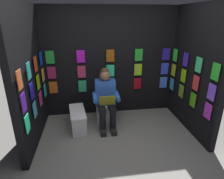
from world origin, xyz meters
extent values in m
plane|color=gray|center=(0.00, 0.00, 0.00)|extent=(30.00, 30.00, 0.00)
cube|color=black|center=(0.00, -1.74, 1.17)|extent=(2.95, 0.10, 2.35)
cube|color=#C35518|center=(1.24, -1.66, 0.69)|extent=(0.17, 0.01, 0.26)
cube|color=#239F62|center=(0.62, -1.66, 0.69)|extent=(0.17, 0.01, 0.26)
cube|color=#BF310A|center=(0.00, -1.66, 0.69)|extent=(0.17, 0.01, 0.26)
cube|color=#A50B17|center=(-0.62, -1.66, 0.69)|extent=(0.17, 0.01, 0.26)
cube|color=#4877EC|center=(-1.24, -1.66, 0.69)|extent=(0.17, 0.01, 0.26)
cube|color=#911C4F|center=(1.24, -1.66, 1.01)|extent=(0.17, 0.01, 0.26)
cube|color=#B62C59|center=(0.62, -1.66, 1.01)|extent=(0.17, 0.01, 0.26)
cube|color=#2BE598|center=(0.00, -1.66, 1.01)|extent=(0.17, 0.01, 0.26)
cube|color=#9CD422|center=(-0.62, -1.66, 1.01)|extent=(0.17, 0.01, 0.26)
cube|color=#3645ED|center=(-1.24, -1.66, 1.01)|extent=(0.17, 0.01, 0.26)
cube|color=#20912E|center=(1.24, -1.66, 1.34)|extent=(0.17, 0.01, 0.26)
cube|color=#B713C9|center=(0.62, -1.66, 1.34)|extent=(0.17, 0.01, 0.26)
cube|color=#8E490A|center=(0.00, -1.66, 1.34)|extent=(0.17, 0.01, 0.26)
cube|color=green|center=(-0.62, -1.66, 1.34)|extent=(0.17, 0.01, 0.26)
cube|color=#2F1BA6|center=(-1.24, -1.66, 1.34)|extent=(0.17, 0.01, 0.26)
cube|color=black|center=(-1.48, -0.85, 1.17)|extent=(0.10, 1.69, 2.35)
cube|color=#4094D6|center=(-1.39, -1.52, 0.69)|extent=(0.01, 0.17, 0.26)
cube|color=olive|center=(-1.39, -1.07, 0.69)|extent=(0.01, 0.17, 0.26)
cube|color=#4AA616|center=(-1.39, -0.62, 0.69)|extent=(0.01, 0.17, 0.26)
cube|color=purple|center=(-1.39, -0.17, 0.69)|extent=(0.01, 0.17, 0.26)
cube|color=#B5D01B|center=(-1.39, -1.52, 1.01)|extent=(0.01, 0.17, 0.26)
cube|color=#88D10E|center=(-1.39, -1.07, 1.01)|extent=(0.01, 0.17, 0.26)
cube|color=#E13539|center=(-1.39, -0.62, 1.01)|extent=(0.01, 0.17, 0.26)
cube|color=#7846E1|center=(-1.39, -0.17, 1.01)|extent=(0.01, 0.17, 0.26)
cube|color=#3AE92F|center=(-1.39, -1.52, 1.34)|extent=(0.01, 0.17, 0.26)
cube|color=#3F26C1|center=(-1.39, -1.07, 1.34)|extent=(0.01, 0.17, 0.26)
cube|color=#3DD17C|center=(-1.39, -0.62, 1.34)|extent=(0.01, 0.17, 0.26)
cube|color=green|center=(-1.39, -0.17, 1.34)|extent=(0.01, 0.17, 0.26)
cube|color=black|center=(1.48, -0.85, 1.17)|extent=(0.10, 1.69, 2.35)
cube|color=#1FCD8A|center=(1.39, -0.17, 0.69)|extent=(0.01, 0.17, 0.26)
cube|color=#3FB2D1|center=(1.39, -0.62, 0.69)|extent=(0.01, 0.17, 0.26)
cube|color=#CE3277|center=(1.39, -1.07, 0.69)|extent=(0.01, 0.17, 0.26)
cube|color=#25BBAC|center=(1.39, -1.52, 0.69)|extent=(0.01, 0.17, 0.26)
cube|color=#4D1BA2|center=(1.39, -0.17, 1.01)|extent=(0.01, 0.17, 0.26)
cube|color=#1C19BC|center=(1.39, -0.62, 1.01)|extent=(0.01, 0.17, 0.26)
cube|color=#91C611|center=(1.39, -1.07, 1.01)|extent=(0.01, 0.17, 0.26)
cube|color=gold|center=(1.39, -1.52, 1.01)|extent=(0.01, 0.17, 0.26)
cube|color=orange|center=(1.39, -0.17, 1.34)|extent=(0.01, 0.17, 0.26)
cube|color=teal|center=(1.39, -0.62, 1.34)|extent=(0.01, 0.17, 0.26)
cube|color=#D7441A|center=(1.39, -1.07, 1.34)|extent=(0.01, 0.17, 0.26)
cube|color=blue|center=(1.39, -1.52, 1.34)|extent=(0.01, 0.17, 0.26)
cylinder|color=white|center=(0.16, -1.27, 0.20)|extent=(0.38, 0.38, 0.40)
cylinder|color=white|center=(0.16, -1.27, 0.41)|extent=(0.41, 0.41, 0.02)
cube|color=white|center=(0.17, -1.53, 0.58)|extent=(0.38, 0.19, 0.36)
cylinder|color=white|center=(0.17, -1.44, 0.58)|extent=(0.39, 0.07, 0.39)
cube|color=blue|center=(0.16, -1.24, 0.68)|extent=(0.40, 0.23, 0.52)
sphere|color=brown|center=(0.16, -1.21, 1.04)|extent=(0.21, 0.21, 0.21)
sphere|color=#472D19|center=(0.16, -1.24, 1.11)|extent=(0.17, 0.17, 0.17)
cylinder|color=black|center=(0.06, -1.04, 0.44)|extent=(0.16, 0.40, 0.15)
cylinder|color=black|center=(0.26, -1.04, 0.44)|extent=(0.16, 0.40, 0.15)
cylinder|color=black|center=(0.06, -0.86, 0.21)|extent=(0.12, 0.12, 0.42)
cylinder|color=black|center=(0.26, -0.86, 0.21)|extent=(0.12, 0.12, 0.42)
cube|color=black|center=(0.06, -0.80, 0.04)|extent=(0.11, 0.26, 0.09)
cube|color=black|center=(0.26, -0.80, 0.04)|extent=(0.11, 0.26, 0.09)
cylinder|color=blue|center=(-0.06, -1.06, 0.66)|extent=(0.09, 0.31, 0.13)
cylinder|color=blue|center=(0.38, -1.06, 0.66)|extent=(0.09, 0.31, 0.13)
cube|color=#9C9A24|center=(0.16, -0.90, 0.64)|extent=(0.30, 0.13, 0.23)
cube|color=silver|center=(0.74, -1.07, 0.18)|extent=(0.35, 0.70, 0.36)
cube|color=white|center=(0.74, -1.07, 0.37)|extent=(0.37, 0.73, 0.03)
camera|label=1|loc=(0.53, 2.34, 2.10)|focal=30.58mm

